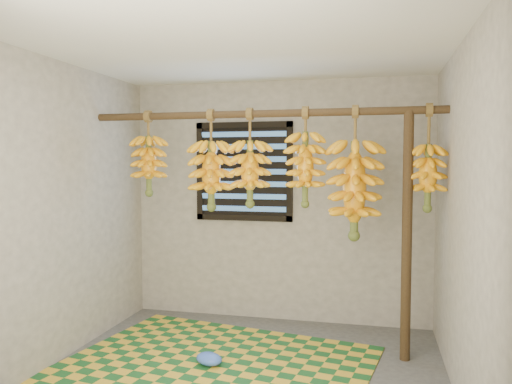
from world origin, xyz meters
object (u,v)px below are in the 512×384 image
(banana_bunch_f, at_px, (428,177))
(banana_bunch_c, at_px, (250,173))
(woven_mat, at_px, (213,367))
(banana_bunch_e, at_px, (354,190))
(banana_bunch_a, at_px, (149,165))
(plastic_bag, at_px, (209,359))
(support_post, at_px, (407,237))
(banana_bunch_d, at_px, (305,169))
(banana_bunch_b, at_px, (211,175))

(banana_bunch_f, bearing_deg, banana_bunch_c, 180.00)
(woven_mat, distance_m, banana_bunch_e, 1.79)
(woven_mat, relative_size, banana_bunch_f, 2.78)
(banana_bunch_a, bearing_deg, plastic_bag, -33.94)
(support_post, bearing_deg, banana_bunch_e, -180.00)
(support_post, relative_size, woven_mat, 0.86)
(woven_mat, relative_size, banana_bunch_d, 2.83)
(support_post, relative_size, plastic_bag, 8.69)
(banana_bunch_a, bearing_deg, woven_mat, -33.47)
(plastic_bag, bearing_deg, woven_mat, -23.37)
(support_post, bearing_deg, woven_mat, -160.92)
(banana_bunch_c, height_order, banana_bunch_d, same)
(woven_mat, height_order, banana_bunch_a, banana_bunch_a)
(support_post, bearing_deg, banana_bunch_d, 180.00)
(banana_bunch_c, bearing_deg, plastic_bag, -113.03)
(support_post, height_order, banana_bunch_a, banana_bunch_a)
(plastic_bag, bearing_deg, banana_bunch_a, 146.06)
(banana_bunch_d, xyz_separation_m, banana_bunch_e, (0.40, -0.00, -0.17))
(support_post, height_order, banana_bunch_c, banana_bunch_c)
(plastic_bag, relative_size, banana_bunch_a, 0.31)
(banana_bunch_b, distance_m, banana_bunch_c, 0.35)
(plastic_bag, height_order, banana_bunch_e, banana_bunch_e)
(banana_bunch_b, height_order, banana_bunch_c, same)
(banana_bunch_a, bearing_deg, banana_bunch_c, 0.00)
(woven_mat, distance_m, banana_bunch_f, 2.24)
(woven_mat, bearing_deg, banana_bunch_d, 38.18)
(banana_bunch_a, relative_size, banana_bunch_e, 0.70)
(banana_bunch_a, height_order, banana_bunch_f, same)
(plastic_bag, xyz_separation_m, banana_bunch_c, (0.21, 0.49, 1.44))
(banana_bunch_b, bearing_deg, banana_bunch_f, 0.00)
(support_post, relative_size, banana_bunch_b, 2.31)
(support_post, distance_m, banana_bunch_f, 0.50)
(banana_bunch_a, height_order, banana_bunch_e, same)
(plastic_bag, height_order, banana_bunch_c, banana_bunch_c)
(plastic_bag, relative_size, banana_bunch_f, 0.27)
(banana_bunch_c, height_order, banana_bunch_f, same)
(woven_mat, bearing_deg, support_post, 19.08)
(support_post, bearing_deg, plastic_bag, -161.93)
(plastic_bag, xyz_separation_m, banana_bunch_f, (1.65, 0.49, 1.42))
(banana_bunch_b, relative_size, banana_bunch_f, 1.03)
(banana_bunch_a, xyz_separation_m, banana_bunch_b, (0.59, 0.00, -0.09))
(banana_bunch_b, xyz_separation_m, banana_bunch_e, (1.22, -0.00, -0.11))
(plastic_bag, distance_m, banana_bunch_c, 1.54)
(banana_bunch_e, bearing_deg, banana_bunch_b, 180.00)
(banana_bunch_b, height_order, banana_bunch_d, same)
(banana_bunch_e, distance_m, banana_bunch_f, 0.57)
(plastic_bag, xyz_separation_m, banana_bunch_b, (-0.14, 0.49, 1.42))
(plastic_bag, xyz_separation_m, banana_bunch_d, (0.68, 0.49, 1.48))
(banana_bunch_d, bearing_deg, support_post, 0.00)
(banana_bunch_a, bearing_deg, banana_bunch_b, 0.00)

